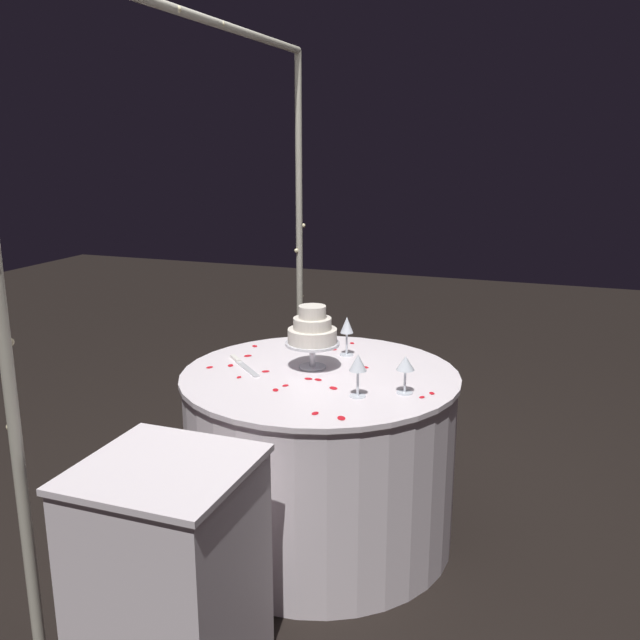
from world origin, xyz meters
TOP-DOWN VIEW (x-y plane):
  - ground_plane at (0.00, 0.00)m, footprint 12.00×12.00m
  - decorative_arch at (-0.00, 0.51)m, footprint 2.20×0.06m
  - main_table at (0.00, 0.00)m, footprint 1.11×1.11m
  - side_table at (-0.90, 0.15)m, footprint 0.48×0.48m
  - tiered_cake at (0.05, 0.05)m, footprint 0.22×0.22m
  - wine_glass_0 at (0.36, 0.17)m, footprint 0.06×0.06m
  - wine_glass_1 at (-0.20, -0.22)m, footprint 0.06×0.06m
  - wine_glass_2 at (-0.11, -0.37)m, footprint 0.07×0.07m
  - wine_glass_3 at (0.27, -0.03)m, footprint 0.06×0.06m
  - cake_knife at (-0.02, 0.33)m, footprint 0.22×0.23m
  - rose_petal_0 at (-0.42, -0.23)m, footprint 0.05×0.04m
  - rose_petal_1 at (-0.24, 0.09)m, footprint 0.04×0.03m
  - rose_petal_2 at (0.33, 0.06)m, footprint 0.04×0.05m
  - rose_petal_3 at (-0.08, -0.02)m, footprint 0.03×0.04m
  - rose_petal_4 at (-0.08, 0.02)m, footprint 0.02×0.03m
  - rose_petal_5 at (0.25, 0.40)m, footprint 0.04×0.04m
  - rose_petal_6 at (-0.04, 0.38)m, footprint 0.04×0.03m
  - rose_petal_7 at (-0.08, -0.46)m, footprint 0.03×0.03m
  - rose_petal_8 at (-0.18, 0.07)m, footprint 0.03×0.03m
  - rose_petal_9 at (-0.06, 0.21)m, footprint 0.04×0.04m
  - rose_petal_10 at (0.13, -0.15)m, footprint 0.03×0.04m
  - rose_petal_11 at (-0.09, 0.45)m, footprint 0.04×0.03m
  - rose_petal_12 at (-0.13, -0.44)m, footprint 0.03×0.03m
  - rose_petal_13 at (-0.16, 0.28)m, footprint 0.03×0.02m
  - rose_petal_14 at (0.11, 0.37)m, footprint 0.04×0.04m
  - rose_petal_15 at (0.45, 0.01)m, footprint 0.03×0.03m
  - rose_petal_16 at (-0.41, -0.13)m, footprint 0.03×0.03m
  - rose_petal_17 at (-0.15, -0.11)m, footprint 0.04×0.04m

SIDE VIEW (x-z plane):
  - ground_plane at x=0.00m, z-range 0.00..0.00m
  - side_table at x=-0.90m, z-range 0.00..0.72m
  - main_table at x=0.00m, z-range 0.00..0.72m
  - rose_petal_0 at x=-0.42m, z-range 0.72..0.73m
  - rose_petal_1 at x=-0.24m, z-range 0.72..0.73m
  - rose_petal_2 at x=0.33m, z-range 0.72..0.73m
  - rose_petal_3 at x=-0.08m, z-range 0.72..0.73m
  - rose_petal_4 at x=-0.08m, z-range 0.72..0.73m
  - rose_petal_5 at x=0.25m, z-range 0.72..0.73m
  - rose_petal_6 at x=-0.04m, z-range 0.72..0.73m
  - rose_petal_7 at x=-0.08m, z-range 0.72..0.73m
  - rose_petal_8 at x=-0.18m, z-range 0.72..0.73m
  - rose_petal_9 at x=-0.06m, z-range 0.72..0.73m
  - rose_petal_10 at x=0.13m, z-range 0.72..0.73m
  - rose_petal_11 at x=-0.09m, z-range 0.72..0.73m
  - rose_petal_12 at x=-0.13m, z-range 0.72..0.73m
  - rose_petal_13 at x=-0.16m, z-range 0.72..0.73m
  - rose_petal_14 at x=0.11m, z-range 0.72..0.73m
  - rose_petal_15 at x=0.45m, z-range 0.72..0.73m
  - rose_petal_16 at x=-0.41m, z-range 0.72..0.73m
  - rose_petal_17 at x=-0.15m, z-range 0.72..0.73m
  - cake_knife at x=-0.02m, z-range 0.72..0.73m
  - wine_glass_2 at x=-0.11m, z-range 0.76..0.90m
  - wine_glass_0 at x=0.36m, z-range 0.76..0.91m
  - wine_glass_1 at x=-0.20m, z-range 0.76..0.92m
  - wine_glass_3 at x=0.27m, z-range 0.76..0.93m
  - tiered_cake at x=0.05m, z-range 0.75..1.01m
  - decorative_arch at x=0.00m, z-range 0.34..2.44m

